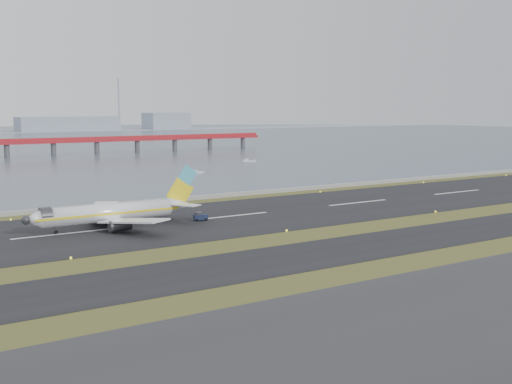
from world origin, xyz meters
TOP-DOWN VIEW (x-y plane):
  - ground at (0.00, 0.00)m, footprint 1000.00×1000.00m
  - taxiway_strip at (0.00, -12.00)m, footprint 1000.00×18.00m
  - runway_strip at (0.00, 30.00)m, footprint 1000.00×45.00m
  - seawall at (0.00, 60.00)m, footprint 1000.00×2.50m
  - red_pier at (20.00, 250.00)m, footprint 260.00×5.00m
  - airliner at (-28.40, 30.68)m, footprint 38.52×32.89m
  - pushback_tug at (-8.89, 28.72)m, footprint 3.45×2.51m
  - workboat_near at (39.68, 122.85)m, footprint 6.50×4.24m
  - workboat_far at (86.58, 158.66)m, footprint 6.81×4.41m

SIDE VIEW (x-z plane):
  - ground at x=0.00m, z-range 0.00..0.00m
  - taxiway_strip at x=0.00m, z-range 0.00..0.10m
  - runway_strip at x=0.00m, z-range 0.00..0.10m
  - workboat_near at x=39.68m, z-range -0.28..1.24m
  - seawall at x=0.00m, z-range 0.00..1.00m
  - workboat_far at x=86.58m, z-range -0.29..1.29m
  - pushback_tug at x=-8.89m, z-range -0.03..1.96m
  - airliner at x=-28.40m, z-range -2.94..9.86m
  - red_pier at x=20.00m, z-range 2.18..12.38m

